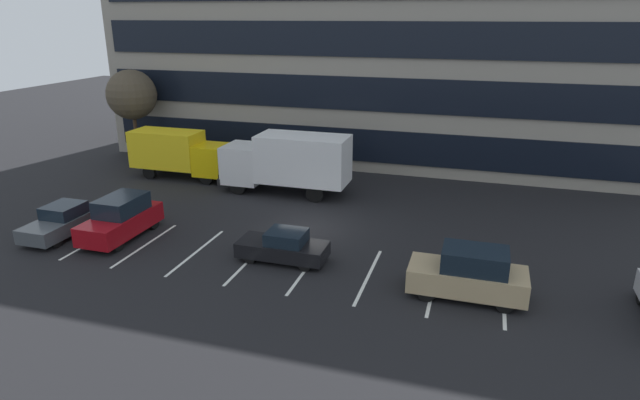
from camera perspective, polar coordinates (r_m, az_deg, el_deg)
ground_plane at (r=28.38m, az=-1.25°, el=-3.08°), size 120.00×120.00×0.00m
office_building at (r=43.67m, az=6.52°, el=19.12°), size 40.55×13.32×21.60m
lot_markings at (r=24.64m, az=-4.47°, el=-6.74°), size 19.74×5.40×0.01m
box_truck_white at (r=33.48m, az=-3.48°, el=4.21°), size 8.14×2.69×3.77m
box_truck_yellow_all at (r=38.10m, az=-14.82°, el=4.97°), size 6.95×2.30×3.22m
suv_tan at (r=22.23m, az=15.60°, el=-7.58°), size 4.60×1.95×2.08m
sedan_charcoal at (r=30.41m, az=-25.69°, el=-2.02°), size 1.84×4.40×1.57m
suv_maroon at (r=28.82m, az=-20.43°, el=-1.82°), size 1.97×4.66×2.11m
sedan_black at (r=24.63m, az=-3.91°, el=-4.96°), size 4.11×1.72×1.47m
bare_tree at (r=43.05m, az=-19.42°, el=10.51°), size 3.69×3.69×6.92m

